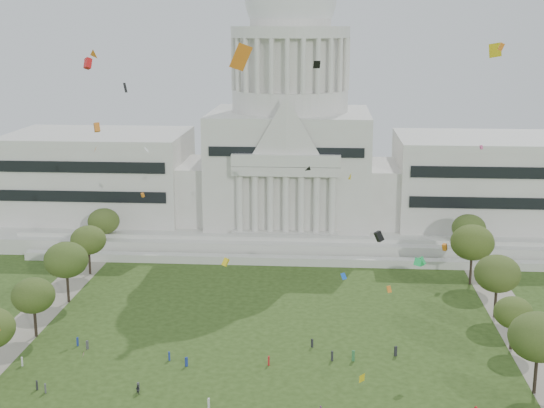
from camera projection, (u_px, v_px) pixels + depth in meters
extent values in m
cube|color=silver|center=(289.00, 223.00, 218.75)|extent=(160.00, 60.00, 4.00)
cube|color=silver|center=(283.00, 260.00, 186.94)|extent=(130.00, 3.00, 2.00)
cube|color=silver|center=(285.00, 245.00, 194.36)|extent=(140.00, 3.00, 5.00)
cube|color=beige|center=(100.00, 177.00, 218.68)|extent=(50.00, 34.00, 22.00)
cube|color=beige|center=(486.00, 182.00, 210.93)|extent=(50.00, 34.00, 22.00)
cube|color=beige|center=(195.00, 190.00, 215.45)|extent=(12.00, 26.00, 16.00)
cube|color=beige|center=(385.00, 193.00, 211.65)|extent=(12.00, 26.00, 16.00)
cube|color=beige|center=(290.00, 169.00, 214.12)|extent=(44.00, 38.00, 28.00)
cube|color=beige|center=(286.00, 171.00, 193.97)|extent=(28.00, 3.00, 2.40)
cube|color=black|center=(80.00, 182.00, 201.52)|extent=(46.00, 0.40, 11.00)
cube|color=black|center=(500.00, 188.00, 193.78)|extent=(46.00, 0.40, 11.00)
cylinder|color=beige|center=(290.00, 100.00, 209.68)|extent=(32.00, 32.00, 6.00)
cylinder|color=beige|center=(290.00, 64.00, 207.40)|extent=(28.00, 28.00, 14.00)
cylinder|color=silver|center=(290.00, 32.00, 205.45)|extent=(32.40, 32.40, 3.00)
cylinder|color=beige|center=(290.00, 11.00, 204.20)|extent=(22.00, 22.00, 8.00)
cube|color=gray|center=(8.00, 344.00, 140.05)|extent=(8.00, 160.00, 0.04)
cube|color=gray|center=(537.00, 360.00, 133.29)|extent=(8.00, 160.00, 0.04)
cylinder|color=black|center=(535.00, 375.00, 120.66)|extent=(0.56, 0.56, 6.20)
ellipsoid|color=#354B1A|center=(539.00, 337.00, 119.15)|extent=(9.55, 9.55, 7.82)
cylinder|color=black|center=(35.00, 323.00, 142.98)|extent=(0.56, 0.56, 5.27)
ellipsoid|color=#314816|center=(33.00, 295.00, 141.70)|extent=(8.12, 8.12, 6.65)
cylinder|color=black|center=(511.00, 338.00, 137.38)|extent=(0.56, 0.56, 4.56)
ellipsoid|color=#3D521B|center=(513.00, 313.00, 136.28)|extent=(7.01, 7.01, 5.74)
cylinder|color=black|center=(68.00, 289.00, 160.86)|extent=(0.56, 0.56, 6.03)
ellipsoid|color=#324B18|center=(66.00, 260.00, 159.40)|extent=(9.29, 9.29, 7.60)
cylinder|color=black|center=(495.00, 303.00, 152.30)|extent=(0.56, 0.56, 5.97)
ellipsoid|color=#39491A|center=(497.00, 274.00, 150.85)|extent=(9.19, 9.19, 7.52)
cylinder|color=black|center=(90.00, 263.00, 179.06)|extent=(0.56, 0.56, 5.41)
ellipsoid|color=#3C4F1A|center=(88.00, 240.00, 177.75)|extent=(8.33, 8.33, 6.81)
cylinder|color=black|center=(471.00, 271.00, 171.91)|extent=(0.56, 0.56, 6.37)
ellipsoid|color=#394B15|center=(472.00, 242.00, 170.36)|extent=(9.82, 9.82, 8.03)
cylinder|color=black|center=(105.00, 242.00, 196.79)|extent=(0.56, 0.56, 5.32)
ellipsoid|color=#394B1A|center=(104.00, 221.00, 195.50)|extent=(8.19, 8.19, 6.70)
cylinder|color=black|center=(467.00, 250.00, 189.25)|extent=(0.56, 0.56, 5.47)
ellipsoid|color=#344B1A|center=(469.00, 228.00, 187.93)|extent=(8.42, 8.42, 6.89)
imported|color=#26262B|center=(138.00, 389.00, 120.94)|extent=(0.88, 0.71, 1.57)
cube|color=#26262B|center=(396.00, 351.00, 134.85)|extent=(0.57, 0.51, 1.84)
cube|color=#4C4C51|center=(45.00, 388.00, 121.27)|extent=(0.39, 0.48, 1.58)
cube|color=#4C4C51|center=(87.00, 345.00, 137.75)|extent=(0.42, 0.51, 1.66)
cube|color=navy|center=(169.00, 356.00, 133.06)|extent=(0.41, 0.49, 1.61)
cube|color=silver|center=(22.00, 362.00, 130.90)|extent=(0.40, 0.50, 1.62)
cube|color=#33723F|center=(353.00, 356.00, 132.84)|extent=(0.55, 0.37, 1.95)
cube|color=#26262B|center=(332.00, 356.00, 132.95)|extent=(0.40, 0.53, 1.80)
cube|color=navy|center=(186.00, 362.00, 130.79)|extent=(0.51, 0.50, 1.67)
cube|color=#4C4C51|center=(138.00, 387.00, 121.83)|extent=(0.38, 0.47, 1.52)
cube|color=#B21E1E|center=(269.00, 361.00, 131.22)|extent=(0.28, 0.44, 1.65)
cube|color=#26262B|center=(312.00, 343.00, 138.59)|extent=(0.45, 0.50, 1.59)
cube|color=silver|center=(209.00, 403.00, 116.55)|extent=(0.31, 0.45, 1.58)
cube|color=#26262B|center=(37.00, 385.00, 122.32)|extent=(0.44, 0.49, 1.58)
cube|color=navy|center=(78.00, 342.00, 139.19)|extent=(0.28, 0.44, 1.65)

